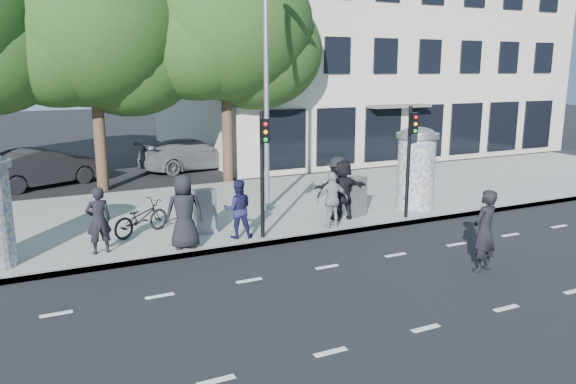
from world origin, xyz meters
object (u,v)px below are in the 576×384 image
ped_a (184,212)px  ped_f (343,190)px  ad_column_right (416,166)px  car_mid (43,167)px  street_lamp (267,63)px  ped_b (99,220)px  man_road (484,231)px  cabinet_right (356,196)px  ped_d (337,187)px  ped_e (332,200)px  car_right (192,154)px  cabinet_left (205,211)px  traffic_pole_far (410,150)px  bicycle (141,218)px  traffic_pole_near (263,162)px  ped_c (238,209)px

ped_a → ped_f: 5.09m
ad_column_right → car_mid: (-10.70, 9.84, -0.77)m
street_lamp → ped_b: size_ratio=4.76×
man_road → ped_f: bearing=-93.4°
cabinet_right → car_mid: size_ratio=0.26×
ped_d → ped_e: ped_d is taller
man_road → car_right: (-2.18, 16.03, -0.24)m
man_road → cabinet_left: 7.34m
traffic_pole_far → cabinet_right: (-1.29, 0.89, -1.47)m
car_right → ped_f: bearing=176.4°
ped_a → ped_b: (-2.00, 0.53, -0.12)m
street_lamp → cabinet_right: 4.95m
traffic_pole_far → car_mid: bearing=132.1°
cabinet_left → bicycle: bearing=164.5°
traffic_pole_far → bicycle: size_ratio=1.90×
ped_b → bicycle: size_ratio=0.94×
traffic_pole_near → car_right: traffic_pole_near is taller
traffic_pole_near → man_road: (3.72, -4.20, -1.26)m
traffic_pole_far → ped_e: traffic_pole_far is taller
street_lamp → ped_e: street_lamp is taller
cabinet_right → car_mid: (-8.41, 9.86, 0.01)m
ad_column_right → car_mid: size_ratio=0.57×
street_lamp → man_road: size_ratio=4.13×
street_lamp → ped_e: 4.80m
cabinet_left → car_mid: bearing=113.9°
ad_column_right → car_right: ad_column_right is taller
traffic_pole_far → cabinet_left: traffic_pole_far is taller
traffic_pole_far → street_lamp: (-3.40, 2.84, 2.56)m
ped_f → man_road: bearing=105.1°
street_lamp → ped_b: bearing=-157.9°
cabinet_right → car_right: size_ratio=0.24×
ped_b → car_mid: (-0.76, 10.16, -0.22)m
ped_b → man_road: 9.21m
ped_d → car_right: ped_d is taller
cabinet_left → cabinet_right: 4.76m
ad_column_right → ped_b: (-9.95, -0.32, -0.55)m
traffic_pole_near → ped_b: 4.37m
traffic_pole_far → ped_a: bearing=179.5°
ped_a → ped_c: 1.57m
cabinet_left → cabinet_right: (4.75, -0.31, 0.00)m
cabinet_left → car_right: car_right is taller
ad_column_right → ped_e: size_ratio=1.63×
ped_f → cabinet_left: size_ratio=1.50×
traffic_pole_near → ped_f: 3.21m
ad_column_right → traffic_pole_far: (-1.00, -0.91, 0.69)m
traffic_pole_far → ped_b: size_ratio=2.03×
ad_column_right → ped_e: ad_column_right is taller
ped_f → car_mid: size_ratio=0.39×
ped_f → bicycle: size_ratio=1.02×
ped_c → ped_f: size_ratio=0.87×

